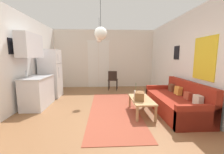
# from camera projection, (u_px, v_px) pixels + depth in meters

# --- Properties ---
(ground_plane) EXTENTS (5.28, 7.90, 0.10)m
(ground_plane) POSITION_uv_depth(u_px,v_px,m) (105.00, 120.00, 3.50)
(ground_plane) COLOR #8E603D
(wall_back) EXTENTS (4.88, 0.13, 2.72)m
(wall_back) POSITION_uv_depth(u_px,v_px,m) (104.00, 59.00, 6.95)
(wall_back) COLOR silver
(wall_back) RESTS_ON ground_plane
(wall_right) EXTENTS (0.12, 7.50, 2.72)m
(wall_right) POSITION_uv_depth(u_px,v_px,m) (205.00, 61.00, 3.42)
(wall_right) COLOR white
(wall_right) RESTS_ON ground_plane
(area_rug) EXTENTS (1.29, 3.33, 0.01)m
(area_rug) POSITION_uv_depth(u_px,v_px,m) (114.00, 110.00, 4.02)
(area_rug) COLOR #9E4733
(area_rug) RESTS_ON ground_plane
(couch) EXTENTS (0.90, 2.03, 0.83)m
(couch) POSITION_uv_depth(u_px,v_px,m) (177.00, 103.00, 3.80)
(couch) COLOR maroon
(couch) RESTS_ON ground_plane
(coffee_table) EXTENTS (0.51, 1.03, 0.40)m
(coffee_table) POSITION_uv_depth(u_px,v_px,m) (141.00, 101.00, 3.72)
(coffee_table) COLOR tan
(coffee_table) RESTS_ON ground_plane
(bamboo_vase) EXTENTS (0.09, 0.09, 0.39)m
(bamboo_vase) POSITION_uv_depth(u_px,v_px,m) (136.00, 94.00, 3.85)
(bamboo_vase) COLOR beige
(bamboo_vase) RESTS_ON coffee_table
(handbag) EXTENTS (0.30, 0.35, 0.32)m
(handbag) POSITION_uv_depth(u_px,v_px,m) (140.00, 96.00, 3.59)
(handbag) COLOR brown
(handbag) RESTS_ON coffee_table
(refrigerator) EXTENTS (0.67, 0.65, 1.72)m
(refrigerator) POSITION_uv_depth(u_px,v_px,m) (51.00, 74.00, 5.22)
(refrigerator) COLOR white
(refrigerator) RESTS_ON ground_plane
(kitchen_counter) EXTENTS (0.60, 1.12, 2.11)m
(kitchen_counter) POSITION_uv_depth(u_px,v_px,m) (36.00, 80.00, 4.18)
(kitchen_counter) COLOR silver
(kitchen_counter) RESTS_ON ground_plane
(accent_chair) EXTENTS (0.48, 0.46, 0.85)m
(accent_chair) POSITION_uv_depth(u_px,v_px,m) (113.00, 79.00, 6.35)
(accent_chair) COLOR black
(accent_chair) RESTS_ON ground_plane
(pendant_lamp_near) EXTENTS (0.26, 0.26, 0.92)m
(pendant_lamp_near) POSITION_uv_depth(u_px,v_px,m) (101.00, 33.00, 2.90)
(pendant_lamp_near) COLOR black
(pendant_lamp_far) EXTENTS (0.21, 0.21, 0.77)m
(pendant_lamp_far) POSITION_uv_depth(u_px,v_px,m) (99.00, 39.00, 4.81)
(pendant_lamp_far) COLOR black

